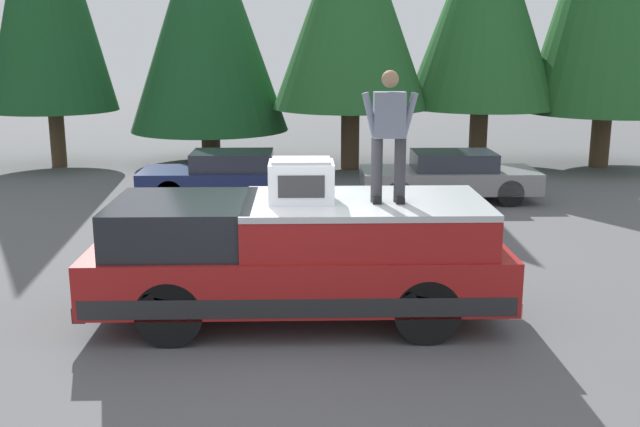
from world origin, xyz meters
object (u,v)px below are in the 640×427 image
parked_car_grey (450,176)px  parked_car_navy (230,176)px  person_on_truck_bed (389,133)px  compressor_unit (301,181)px  pickup_truck (299,257)px

parked_car_grey → parked_car_navy: size_ratio=1.00×
person_on_truck_bed → parked_car_navy: person_on_truck_bed is taller
compressor_unit → pickup_truck: bearing=23.4°
compressor_unit → person_on_truck_bed: 1.29m
pickup_truck → parked_car_navy: pickup_truck is taller
compressor_unit → parked_car_navy: (7.81, 1.70, -1.35)m
compressor_unit → parked_car_navy: bearing=12.3°
compressor_unit → parked_car_grey: bearing=-24.6°
compressor_unit → parked_car_navy: 8.10m
person_on_truck_bed → parked_car_navy: bearing=19.7°
parked_car_grey → parked_car_navy: same height
parked_car_grey → compressor_unit: bearing=155.4°
person_on_truck_bed → parked_car_grey: 8.31m
compressor_unit → parked_car_grey: compressor_unit is taller
compressor_unit → person_on_truck_bed: person_on_truck_bed is taller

